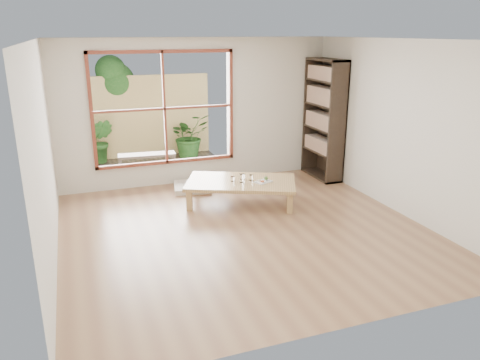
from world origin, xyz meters
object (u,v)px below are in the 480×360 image
Objects in this scene: garden_bench at (147,157)px; low_table at (241,183)px; bookshelf at (324,120)px; food_tray at (264,181)px.

low_table is at bearing -58.15° from garden_bench.
bookshelf reaches higher than food_tray.
food_tray reaches higher than garden_bench.
food_tray reaches higher than low_table.
bookshelf is 2.07m from food_tray.
food_tray is at bearing -54.07° from garden_bench.
garden_bench is at bearing 99.35° from food_tray.
low_table is at bearing 128.94° from food_tray.
garden_bench is at bearing 155.42° from bookshelf.
low_table is 0.90× the size of bookshelf.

